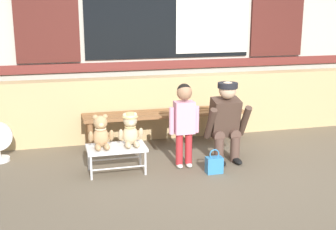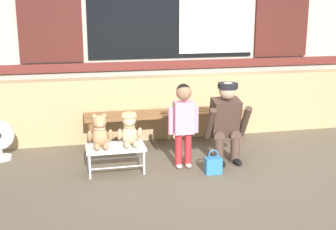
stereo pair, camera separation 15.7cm
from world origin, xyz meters
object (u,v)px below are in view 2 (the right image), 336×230
small_display_bench (115,149)px  handbag_on_ground (213,165)px  wooden_bench_long (166,117)px  teddy_bear_with_hat (130,130)px  teddy_bear_plain (100,132)px  floor_fan (0,141)px  adult_crouching (226,121)px  child_standing (184,116)px

small_display_bench → handbag_on_ground: size_ratio=2.35×
wooden_bench_long → teddy_bear_with_hat: size_ratio=5.78×
teddy_bear_plain → teddy_bear_with_hat: 0.32m
teddy_bear_with_hat → floor_fan: size_ratio=0.76×
wooden_bench_long → teddy_bear_plain: (-0.92, -0.85, 0.09)m
wooden_bench_long → teddy_bear_plain: 1.25m
adult_crouching → floor_fan: 2.67m
teddy_bear_plain → adult_crouching: bearing=3.4°
small_display_bench → teddy_bear_plain: 0.25m
child_standing → handbag_on_ground: child_standing is taller
wooden_bench_long → handbag_on_ground: size_ratio=7.72×
teddy_bear_plain → adult_crouching: adult_crouching is taller
wooden_bench_long → adult_crouching: size_ratio=2.21×
adult_crouching → handbag_on_ground: adult_crouching is taller
teddy_bear_plain → handbag_on_ground: (1.19, -0.29, -0.37)m
handbag_on_ground → floor_fan: size_ratio=0.57×
small_display_bench → floor_fan: size_ratio=1.33×
small_display_bench → teddy_bear_with_hat: size_ratio=1.76×
wooden_bench_long → small_display_bench: wooden_bench_long is taller
teddy_bear_with_hat → handbag_on_ground: (0.87, -0.29, -0.38)m
adult_crouching → small_display_bench: bearing=-176.1°
teddy_bear_with_hat → child_standing: size_ratio=0.38×
child_standing → adult_crouching: (0.54, 0.11, -0.11)m
small_display_bench → floor_fan: 1.47m
wooden_bench_long → handbag_on_ground: (0.28, -1.14, -0.28)m
teddy_bear_plain → floor_fan: 1.35m
wooden_bench_long → adult_crouching: (0.55, -0.76, 0.11)m
teddy_bear_plain → child_standing: (0.92, -0.02, 0.13)m
wooden_bench_long → floor_fan: 2.05m
teddy_bear_plain → small_display_bench: bearing=-0.5°
small_display_bench → child_standing: size_ratio=0.67×
handbag_on_ground → teddy_bear_plain: bearing=166.4°
child_standing → adult_crouching: bearing=11.4°
teddy_bear_with_hat → child_standing: 0.61m
wooden_bench_long → teddy_bear_with_hat: bearing=-125.0°
wooden_bench_long → child_standing: (0.01, -0.87, 0.22)m
handbag_on_ground → teddy_bear_with_hat: bearing=161.7°
child_standing → adult_crouching: child_standing is taller
teddy_bear_with_hat → child_standing: (0.60, -0.02, 0.12)m
handbag_on_ground → floor_fan: bearing=156.9°
small_display_bench → handbag_on_ground: (1.03, -0.29, -0.17)m
small_display_bench → teddy_bear_with_hat: (0.16, 0.00, 0.21)m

